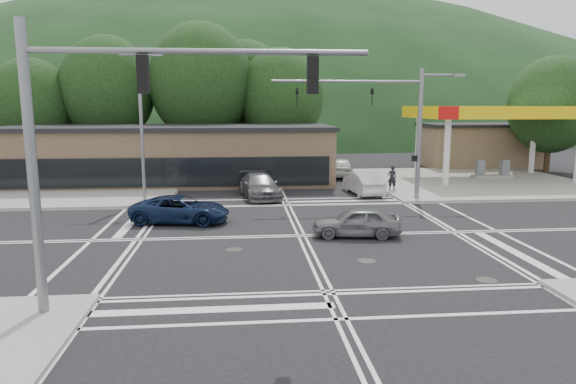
{
  "coord_description": "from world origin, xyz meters",
  "views": [
    {
      "loc": [
        -2.69,
        -22.3,
        5.79
      ],
      "look_at": [
        -0.27,
        3.6,
        1.4
      ],
      "focal_mm": 32.0,
      "sensor_mm": 36.0,
      "label": 1
    }
  ],
  "objects": [
    {
      "name": "tree_ne",
      "position": [
        24.0,
        20.0,
        5.84
      ],
      "size": [
        7.2,
        7.2,
        9.99
      ],
      "color": "#382619",
      "rests_on": "ground"
    },
    {
      "name": "streetlight_nw",
      "position": [
        -8.44,
        9.0,
        5.05
      ],
      "size": [
        2.5,
        0.25,
        9.0
      ],
      "color": "slate",
      "rests_on": "ground"
    },
    {
      "name": "ground",
      "position": [
        0.0,
        0.0,
        0.0
      ],
      "size": [
        120.0,
        120.0,
        0.0
      ],
      "primitive_type": "plane",
      "color": "black",
      "rests_on": "ground"
    },
    {
      "name": "sidewalk_nw",
      "position": [
        -15.0,
        15.0,
        0.07
      ],
      "size": [
        16.0,
        16.0,
        0.15
      ],
      "primitive_type": "cube",
      "color": "gray",
      "rests_on": "ground"
    },
    {
      "name": "tree_n_e",
      "position": [
        -2.0,
        28.0,
        7.14
      ],
      "size": [
        8.4,
        8.4,
        11.98
      ],
      "color": "#382619",
      "rests_on": "ground"
    },
    {
      "name": "signal_mast_sw",
      "position": [
        -6.39,
        -8.2,
        5.12
      ],
      "size": [
        9.14,
        0.28,
        8.0
      ],
      "color": "slate",
      "rests_on": "ground"
    },
    {
      "name": "hill_north",
      "position": [
        0.0,
        90.0,
        0.0
      ],
      "size": [
        252.0,
        126.0,
        140.0
      ],
      "primitive_type": "ellipsoid",
      "color": "black",
      "rests_on": "ground"
    },
    {
      "name": "car_queue_a",
      "position": [
        5.37,
        10.52,
        0.73
      ],
      "size": [
        1.99,
        4.58,
        1.46
      ],
      "primitive_type": "imported",
      "rotation": [
        0.0,
        0.0,
        3.24
      ],
      "color": "silver",
      "rests_on": "ground"
    },
    {
      "name": "commercial_row",
      "position": [
        -8.0,
        17.0,
        2.0
      ],
      "size": [
        24.0,
        8.0,
        4.0
      ],
      "primitive_type": "cube",
      "color": "brown",
      "rests_on": "ground"
    },
    {
      "name": "sidewalk_ne",
      "position": [
        15.0,
        15.0,
        0.07
      ],
      "size": [
        16.0,
        16.0,
        0.15
      ],
      "primitive_type": "cube",
      "color": "gray",
      "rests_on": "ground"
    },
    {
      "name": "car_grey_center",
      "position": [
        2.44,
        -0.3,
        0.67
      ],
      "size": [
        4.09,
        2.08,
        1.34
      ],
      "primitive_type": "imported",
      "rotation": [
        0.0,
        0.0,
        -1.7
      ],
      "color": "slate",
      "rests_on": "ground"
    },
    {
      "name": "signal_mast_ne",
      "position": [
        6.95,
        8.2,
        5.07
      ],
      "size": [
        11.65,
        0.3,
        8.0
      ],
      "color": "slate",
      "rests_on": "ground"
    },
    {
      "name": "car_blue_west",
      "position": [
        -5.71,
        3.21,
        0.67
      ],
      "size": [
        5.14,
        2.98,
        1.35
      ],
      "primitive_type": "imported",
      "rotation": [
        0.0,
        0.0,
        1.41
      ],
      "color": "#0D1A3A",
      "rests_on": "ground"
    },
    {
      "name": "convenience_store",
      "position": [
        20.0,
        25.0,
        1.9
      ],
      "size": [
        10.0,
        6.0,
        3.8
      ],
      "primitive_type": "cube",
      "color": "#846B4F",
      "rests_on": "ground"
    },
    {
      "name": "car_queue_b",
      "position": [
        5.5,
        18.99,
        0.8
      ],
      "size": [
        2.53,
        4.92,
        1.6
      ],
      "primitive_type": "imported",
      "rotation": [
        0.0,
        0.0,
        3.0
      ],
      "color": "silver",
      "rests_on": "ground"
    },
    {
      "name": "gas_station_canopy",
      "position": [
        16.99,
        15.99,
        5.04
      ],
      "size": [
        12.32,
        8.34,
        5.75
      ],
      "color": "silver",
      "rests_on": "ground"
    },
    {
      "name": "tree_n_b",
      "position": [
        -6.0,
        24.0,
        7.79
      ],
      "size": [
        9.0,
        9.0,
        12.98
      ],
      "color": "#382619",
      "rests_on": "ground"
    },
    {
      "name": "pedestrian",
      "position": [
        7.5,
        11.17,
        0.98
      ],
      "size": [
        0.62,
        0.42,
        1.65
      ],
      "primitive_type": "imported",
      "rotation": [
        0.0,
        0.0,
        3.09
      ],
      "color": "black",
      "rests_on": "sidewalk_ne"
    },
    {
      "name": "tree_n_d",
      "position": [
        -20.0,
        23.0,
        5.84
      ],
      "size": [
        6.8,
        6.8,
        9.76
      ],
      "color": "#382619",
      "rests_on": "ground"
    },
    {
      "name": "tree_n_c",
      "position": [
        1.0,
        24.0,
        6.49
      ],
      "size": [
        7.6,
        7.6,
        10.87
      ],
      "color": "#382619",
      "rests_on": "ground"
    },
    {
      "name": "tree_n_a",
      "position": [
        -14.0,
        24.0,
        7.14
      ],
      "size": [
        8.0,
        8.0,
        11.75
      ],
      "color": "#382619",
      "rests_on": "ground"
    },
    {
      "name": "car_northbound",
      "position": [
        -1.5,
        9.94,
        0.76
      ],
      "size": [
        2.89,
        5.48,
        1.51
      ],
      "primitive_type": "imported",
      "rotation": [
        0.0,
        0.0,
        0.15
      ],
      "color": "#555659",
      "rests_on": "ground"
    }
  ]
}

